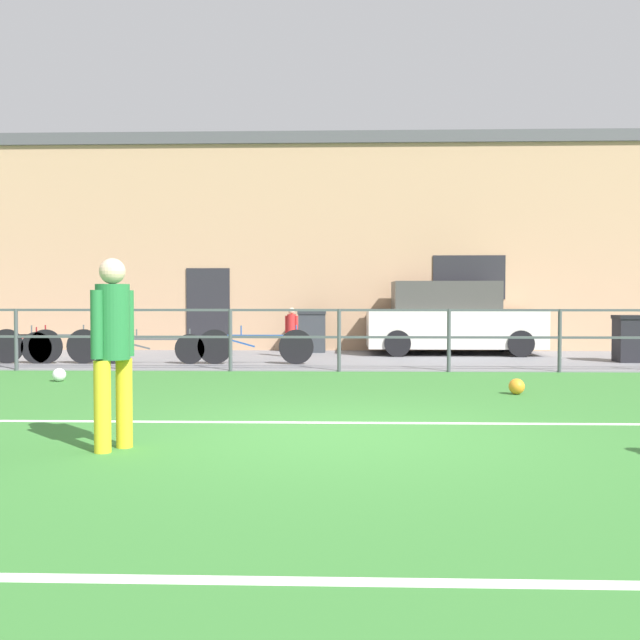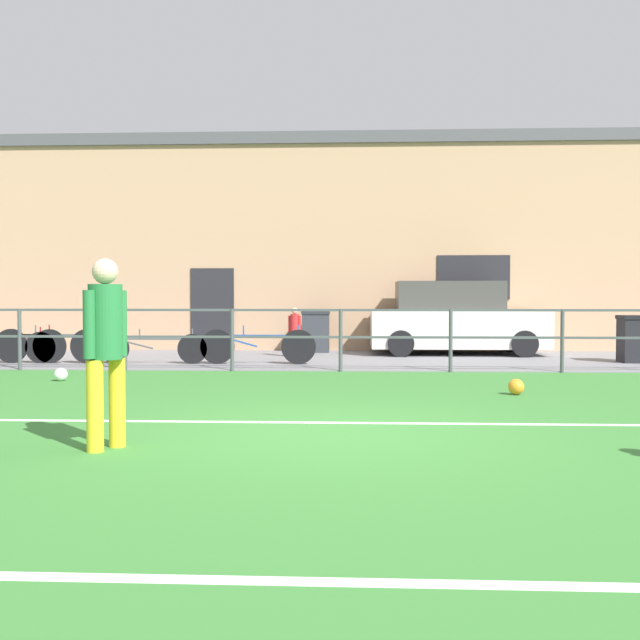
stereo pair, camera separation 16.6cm
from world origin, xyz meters
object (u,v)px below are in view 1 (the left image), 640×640
at_px(player_striker, 113,341).
at_px(trash_bin_1, 312,331).
at_px(bicycle_parked_1, 45,346).
at_px(bicycle_parked_2, 255,346).
at_px(parked_car_red, 451,320).
at_px(trash_bin_0, 631,338).
at_px(soccer_ball_spare, 517,386).
at_px(spectator_child, 292,329).
at_px(bicycle_parked_0, 150,348).
at_px(soccer_ball_match, 59,375).
at_px(bicycle_parked_4, 6,346).

bearing_deg(player_striker, trash_bin_1, 23.06).
relative_size(bicycle_parked_1, bicycle_parked_2, 0.97).
bearing_deg(parked_car_red, trash_bin_0, -30.77).
height_order(soccer_ball_spare, trash_bin_1, trash_bin_1).
bearing_deg(parked_car_red, trash_bin_1, 172.12).
height_order(spectator_child, bicycle_parked_1, spectator_child).
height_order(spectator_child, trash_bin_1, spectator_child).
bearing_deg(trash_bin_1, trash_bin_0, -20.32).
distance_m(parked_car_red, bicycle_parked_2, 5.15).
height_order(spectator_child, parked_car_red, parked_car_red).
bearing_deg(parked_car_red, bicycle_parked_2, -147.34).
distance_m(player_striker, soccer_ball_spare, 5.95).
relative_size(parked_car_red, bicycle_parked_0, 1.84).
xyz_separation_m(bicycle_parked_1, trash_bin_0, (12.00, 0.74, 0.13)).
height_order(spectator_child, bicycle_parked_0, spectator_child).
bearing_deg(spectator_child, parked_car_red, -150.39).
distance_m(bicycle_parked_2, trash_bin_1, 3.38).
height_order(bicycle_parked_2, trash_bin_0, trash_bin_0).
relative_size(trash_bin_0, trash_bin_1, 0.96).
bearing_deg(parked_car_red, soccer_ball_match, -141.61).
bearing_deg(bicycle_parked_0, bicycle_parked_4, 180.00).
bearing_deg(soccer_ball_spare, bicycle_parked_2, 134.79).
bearing_deg(trash_bin_0, bicycle_parked_0, -175.73).
relative_size(player_striker, bicycle_parked_0, 0.77).
xyz_separation_m(soccer_ball_spare, trash_bin_1, (-3.19, 7.46, 0.42)).
height_order(player_striker, bicycle_parked_4, player_striker).
bearing_deg(trash_bin_0, player_striker, -132.35).
xyz_separation_m(soccer_ball_match, soccer_ball_spare, (7.03, -1.33, 0.00)).
bearing_deg(bicycle_parked_1, bicycle_parked_0, -0.00).
relative_size(player_striker, trash_bin_0, 1.75).
relative_size(soccer_ball_match, spectator_child, 0.19).
distance_m(spectator_child, bicycle_parked_1, 5.20).
distance_m(player_striker, bicycle_parked_0, 8.29).
distance_m(bicycle_parked_0, trash_bin_0, 9.88).
xyz_separation_m(parked_car_red, bicycle_parked_4, (-9.39, -2.77, -0.44)).
xyz_separation_m(bicycle_parked_0, bicycle_parked_2, (2.13, 0.00, 0.04)).
bearing_deg(trash_bin_0, bicycle_parked_1, -176.49).
xyz_separation_m(trash_bin_0, trash_bin_1, (-6.73, 2.49, 0.02)).
xyz_separation_m(bicycle_parked_0, bicycle_parked_1, (-2.15, 0.00, 0.04)).
bearing_deg(bicycle_parked_2, trash_bin_0, 5.44).
xyz_separation_m(bicycle_parked_2, trash_bin_0, (7.73, 0.74, 0.13)).
bearing_deg(spectator_child, trash_bin_0, -173.53).
bearing_deg(soccer_ball_match, trash_bin_0, 18.98).
relative_size(spectator_child, bicycle_parked_2, 0.48).
xyz_separation_m(bicycle_parked_0, trash_bin_1, (3.13, 3.23, 0.19)).
xyz_separation_m(player_striker, bicycle_parked_1, (-3.99, 8.05, -0.59)).
relative_size(bicycle_parked_0, bicycle_parked_1, 0.97).
height_order(parked_car_red, bicycle_parked_0, parked_car_red).
distance_m(soccer_ball_match, bicycle_parked_1, 3.25).
height_order(soccer_ball_spare, spectator_child, spectator_child).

